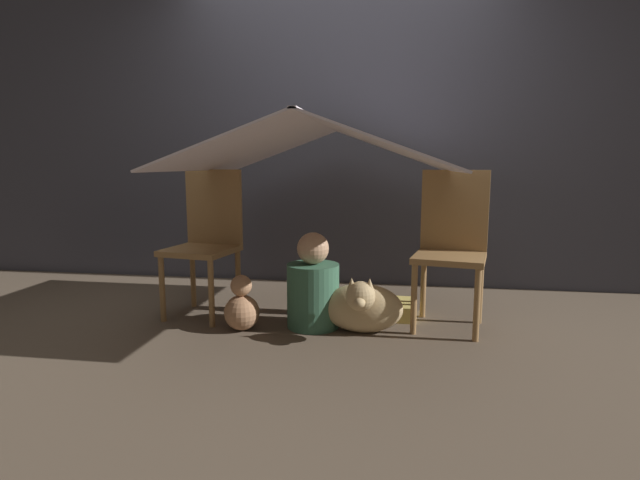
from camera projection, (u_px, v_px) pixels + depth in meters
name	position (u px, v px, depth m)	size (l,w,h in m)	color
ground_plane	(318.00, 325.00, 3.11)	(8.80, 8.80, 0.00)	brown
wall_back	(341.00, 132.00, 4.05)	(7.00, 0.05, 2.50)	#3D3D47
chair_left	(206.00, 237.00, 3.29)	(0.47, 0.47, 0.96)	olive
chair_right	(452.00, 242.00, 3.04)	(0.48, 0.48, 0.96)	olive
sheet_canopy	(320.00, 146.00, 3.00)	(1.58, 1.59, 0.30)	silver
person_front	(313.00, 288.00, 3.04)	(0.32, 0.32, 0.59)	#38664C
dog	(362.00, 306.00, 2.92)	(0.48, 0.40, 0.37)	tan
floor_cushion	(383.00, 308.00, 3.28)	(0.38, 0.30, 0.10)	#E5CC66
plush_toy	(242.00, 308.00, 3.00)	(0.21, 0.21, 0.34)	tan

